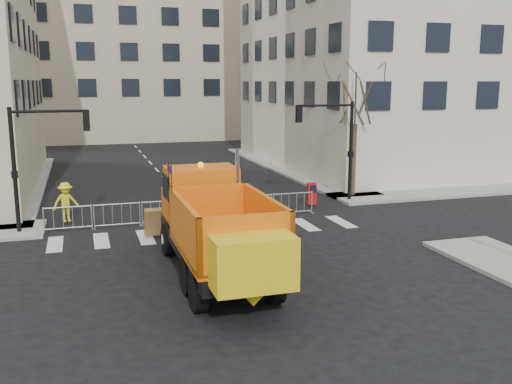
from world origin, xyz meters
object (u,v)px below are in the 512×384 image
object	(u,v)px
plow_truck	(216,225)
cop_a	(218,213)
cop_b	(191,212)
worker	(66,202)
newspaper_box	(312,193)
cop_c	(221,217)

from	to	relation	value
plow_truck	cop_a	distance (m)	5.42
cop_a	cop_b	world-z (taller)	cop_a
plow_truck	cop_a	xyz separation A→B (m)	(1.31, 5.19, -0.85)
plow_truck	cop_b	size ratio (longest dim) A/B	6.20
plow_truck	worker	world-z (taller)	plow_truck
cop_b	newspaper_box	xyz separation A→B (m)	(6.95, 3.08, -0.15)
cop_b	newspaper_box	size ratio (longest dim) A/B	1.55
cop_a	plow_truck	bearing A→B (deg)	47.03
cop_a	newspaper_box	distance (m)	7.26
plow_truck	cop_b	bearing A→B (deg)	-3.01
cop_c	worker	distance (m)	7.60
plow_truck	cop_b	xyz separation A→B (m)	(0.33, 6.23, -0.97)
plow_truck	newspaper_box	distance (m)	11.87
worker	cop_a	bearing A→B (deg)	-48.67
cop_a	newspaper_box	xyz separation A→B (m)	(5.98, 4.11, -0.28)
plow_truck	cop_c	xyz separation A→B (m)	(1.26, 4.58, -0.87)
cop_a	cop_b	bearing A→B (deg)	-75.50
newspaper_box	plow_truck	bearing A→B (deg)	-114.55
cop_b	cop_c	distance (m)	1.89
cop_b	cop_c	bearing A→B (deg)	121.01
plow_truck	newspaper_box	size ratio (longest dim) A/B	9.63
plow_truck	newspaper_box	xyz separation A→B (m)	(7.28, 9.30, -1.13)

